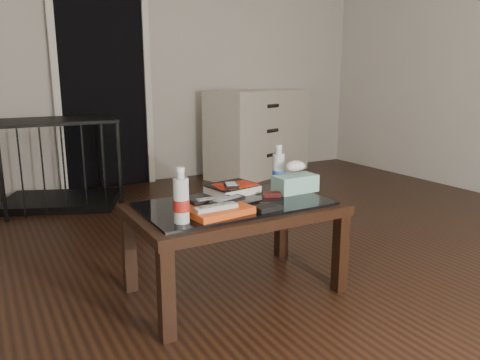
{
  "coord_description": "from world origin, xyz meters",
  "views": [
    {
      "loc": [
        -1.47,
        -2.01,
        1.08
      ],
      "look_at": [
        -0.34,
        -0.01,
        0.55
      ],
      "focal_mm": 35.0,
      "sensor_mm": 36.0,
      "label": 1
    }
  ],
  "objects_px": {
    "coffee_table": "(235,215)",
    "textbook": "(232,189)",
    "tissue_box": "(295,184)",
    "water_bottle_right": "(278,167)",
    "water_bottle_left": "(181,195)",
    "dresser": "(259,133)",
    "pet_crate": "(59,178)"
  },
  "relations": [
    {
      "from": "pet_crate",
      "to": "dresser",
      "type": "bearing_deg",
      "value": 29.28
    },
    {
      "from": "coffee_table",
      "to": "water_bottle_left",
      "type": "relative_size",
      "value": 4.2
    },
    {
      "from": "dresser",
      "to": "water_bottle_left",
      "type": "bearing_deg",
      "value": -147.93
    },
    {
      "from": "coffee_table",
      "to": "tissue_box",
      "type": "xyz_separation_m",
      "value": [
        0.38,
        0.03,
        0.11
      ]
    },
    {
      "from": "textbook",
      "to": "water_bottle_right",
      "type": "distance_m",
      "value": 0.29
    },
    {
      "from": "textbook",
      "to": "water_bottle_left",
      "type": "xyz_separation_m",
      "value": [
        -0.42,
        -0.33,
        0.1
      ]
    },
    {
      "from": "tissue_box",
      "to": "coffee_table",
      "type": "bearing_deg",
      "value": -177.49
    },
    {
      "from": "coffee_table",
      "to": "textbook",
      "type": "bearing_deg",
      "value": 64.55
    },
    {
      "from": "water_bottle_left",
      "to": "water_bottle_right",
      "type": "bearing_deg",
      "value": 23.72
    },
    {
      "from": "pet_crate",
      "to": "water_bottle_left",
      "type": "bearing_deg",
      "value": -62.94
    },
    {
      "from": "water_bottle_left",
      "to": "tissue_box",
      "type": "bearing_deg",
      "value": 14.55
    },
    {
      "from": "water_bottle_left",
      "to": "water_bottle_right",
      "type": "height_order",
      "value": "same"
    },
    {
      "from": "dresser",
      "to": "textbook",
      "type": "xyz_separation_m",
      "value": [
        -1.49,
        -2.15,
        0.03
      ]
    },
    {
      "from": "coffee_table",
      "to": "tissue_box",
      "type": "bearing_deg",
      "value": 4.02
    },
    {
      "from": "dresser",
      "to": "pet_crate",
      "type": "height_order",
      "value": "dresser"
    },
    {
      "from": "coffee_table",
      "to": "textbook",
      "type": "distance_m",
      "value": 0.21
    },
    {
      "from": "tissue_box",
      "to": "pet_crate",
      "type": "bearing_deg",
      "value": 111.7
    },
    {
      "from": "textbook",
      "to": "water_bottle_right",
      "type": "height_order",
      "value": "water_bottle_right"
    },
    {
      "from": "coffee_table",
      "to": "dresser",
      "type": "xyz_separation_m",
      "value": [
        1.57,
        2.32,
        0.05
      ]
    },
    {
      "from": "pet_crate",
      "to": "tissue_box",
      "type": "relative_size",
      "value": 4.62
    },
    {
      "from": "dresser",
      "to": "textbook",
      "type": "distance_m",
      "value": 2.62
    },
    {
      "from": "dresser",
      "to": "water_bottle_left",
      "type": "xyz_separation_m",
      "value": [
        -1.91,
        -2.48,
        0.13
      ]
    },
    {
      "from": "water_bottle_left",
      "to": "tissue_box",
      "type": "xyz_separation_m",
      "value": [
        0.72,
        0.19,
        -0.07
      ]
    },
    {
      "from": "dresser",
      "to": "water_bottle_right",
      "type": "xyz_separation_m",
      "value": [
        -1.22,
        -2.18,
        0.13
      ]
    },
    {
      "from": "coffee_table",
      "to": "water_bottle_left",
      "type": "xyz_separation_m",
      "value": [
        -0.34,
        -0.16,
        0.18
      ]
    },
    {
      "from": "coffee_table",
      "to": "textbook",
      "type": "height_order",
      "value": "textbook"
    },
    {
      "from": "pet_crate",
      "to": "coffee_table",
      "type": "bearing_deg",
      "value": -53.48
    },
    {
      "from": "water_bottle_left",
      "to": "water_bottle_right",
      "type": "distance_m",
      "value": 0.76
    },
    {
      "from": "coffee_table",
      "to": "water_bottle_left",
      "type": "distance_m",
      "value": 0.42
    },
    {
      "from": "dresser",
      "to": "pet_crate",
      "type": "bearing_deg",
      "value": 166.01
    },
    {
      "from": "coffee_table",
      "to": "water_bottle_right",
      "type": "bearing_deg",
      "value": 22.29
    },
    {
      "from": "textbook",
      "to": "tissue_box",
      "type": "distance_m",
      "value": 0.33
    }
  ]
}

